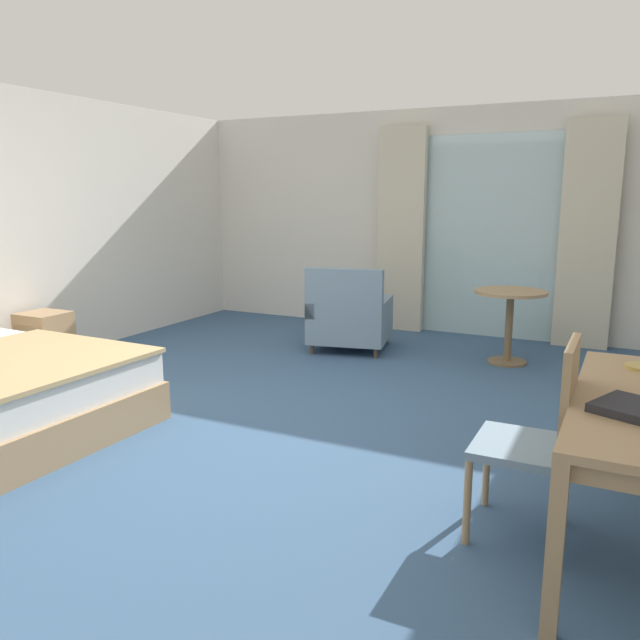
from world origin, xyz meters
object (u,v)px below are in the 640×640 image
object	(u,v)px
closed_book	(631,408)
nightstand	(45,341)
round_cafe_table	(510,310)
desk_chair	(541,431)
armchair_by_window	(349,318)
writing_desk	(639,417)

from	to	relation	value
closed_book	nightstand	bearing A→B (deg)	-170.88
round_cafe_table	closed_book	bearing A→B (deg)	-72.53
desk_chair	closed_book	distance (m)	0.45
nightstand	desk_chair	world-z (taller)	desk_chair
desk_chair	round_cafe_table	bearing A→B (deg)	102.37
nightstand	desk_chair	bearing A→B (deg)	-13.15
nightstand	desk_chair	xyz separation A→B (m)	(4.47, -1.04, 0.26)
armchair_by_window	nightstand	bearing A→B (deg)	-139.30
desk_chair	armchair_by_window	world-z (taller)	desk_chair
closed_book	armchair_by_window	bearing A→B (deg)	153.15
closed_book	armchair_by_window	distance (m)	4.09
desk_chair	closed_book	size ratio (longest dim) A/B	3.47
writing_desk	closed_book	bearing A→B (deg)	-99.57
nightstand	round_cafe_table	bearing A→B (deg)	29.01
writing_desk	desk_chair	bearing A→B (deg)	-172.56
closed_book	armchair_by_window	size ratio (longest dim) A/B	0.30
writing_desk	round_cafe_table	xyz separation A→B (m)	(-1.08, 3.09, -0.12)
closed_book	round_cafe_table	world-z (taller)	closed_book
nightstand	closed_book	bearing A→B (deg)	-14.14
writing_desk	armchair_by_window	size ratio (longest dim) A/B	1.70
writing_desk	closed_book	distance (m)	0.25
closed_book	round_cafe_table	distance (m)	3.48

